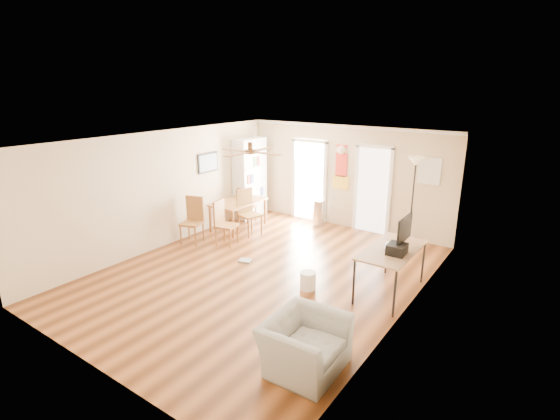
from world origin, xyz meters
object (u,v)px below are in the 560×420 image
Objects in this scene: bookshelf at (250,178)px; printer at (397,249)px; dining_chair_right_a at (250,213)px; dining_chair_right_b at (227,223)px; torchiere_lamp at (412,201)px; wastebasket_a at (308,281)px; armchair at (305,344)px; wastebasket_b at (342,333)px; dining_table at (238,214)px; dining_chair_far at (247,205)px; computer_desk at (390,271)px; trash_can at (319,213)px; dining_chair_near at (191,221)px.

bookshelf is 6.37× the size of printer.
dining_chair_right_b is at bearing -166.05° from dining_chair_right_a.
torchiere_lamp is 6.12× the size of wastebasket_a.
wastebasket_b is at bearing -12.66° from armchair.
printer is at bearing 21.10° from wastebasket_a.
dining_table is 1.29× the size of dining_chair_right_a.
armchair is (1.09, -1.89, 0.18)m from wastebasket_a.
dining_chair_far reaches higher than dining_table.
computer_desk is 1.46m from wastebasket_a.
dining_chair_right_b is (0.91, -1.99, -0.57)m from bookshelf.
dining_chair_right_b is at bearing 122.60° from dining_chair_far.
computer_desk reaches higher than trash_can.
dining_chair_right_a reaches higher than wastebasket_a.
torchiere_lamp is (3.41, 1.62, 0.46)m from dining_chair_right_a.
torchiere_lamp reaches higher than dining_chair_right_a.
bookshelf is at bearing 156.57° from computer_desk.
bookshelf is 1.96× the size of dining_chair_right_a.
printer is at bearing -16.44° from dining_chair_near.
trash_can is 4.07m from printer.
dining_chair_near is 4.91m from wastebasket_b.
torchiere_lamp is at bearing 96.43° from wastebasket_b.
torchiere_lamp is 2.81m from printer.
dining_chair_right_b is 1.13× the size of dining_chair_far.
dining_chair_right_b reaches higher than dining_chair_far.
armchair is (3.75, -2.69, -0.17)m from dining_chair_right_b.
trash_can is 2.46m from torchiere_lamp.
dining_chair_near is at bearing 161.69° from wastebasket_b.
torchiere_lamp is 6.89× the size of wastebasket_b.
printer is (4.77, -1.90, 0.47)m from dining_chair_far.
dining_chair_right_a reaches higher than trash_can.
wastebasket_a is (-1.39, -0.54, -0.76)m from printer.
dining_chair_far is 3.10× the size of wastebasket_b.
torchiere_lamp reaches higher than dining_table.
trash_can is (1.95, 0.41, -0.74)m from bookshelf.
wastebasket_a is 0.31× the size of armchair.
dining_chair_far is 0.58× the size of computer_desk.
printer is (0.64, -2.74, -0.09)m from torchiere_lamp.
dining_chair_right_a is 1.04× the size of dining_chair_near.
dining_chair_far reaches higher than trash_can.
dining_chair_right_a is 1.07m from dining_chair_far.
dining_chair_right_b is 4.24m from torchiere_lamp.
dining_chair_far is 1.93m from trash_can.
bookshelf is at bearing 52.40° from dining_chair_right_a.
dining_chair_near is (-0.75, -0.37, 0.02)m from dining_chair_right_b.
dining_chair_near is (0.17, -2.37, -0.55)m from bookshelf.
bookshelf is 5.46m from printer.
bookshelf is at bearing -168.23° from trash_can.
dining_chair_right_b is at bearing 178.56° from computer_desk.
dining_chair_far is at bearing -60.98° from bookshelf.
dining_chair_far is 1.33× the size of trash_can.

